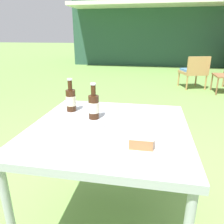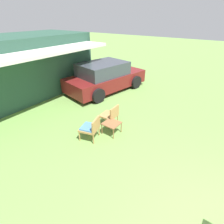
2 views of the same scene
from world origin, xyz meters
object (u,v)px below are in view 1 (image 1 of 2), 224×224
(patio_table, at_px, (109,136))
(cola_bottle_far, at_px, (71,99))
(cola_bottle_near, at_px, (94,106))
(wicker_chair_cushioned, at_px, (194,70))
(cake_on_plate, at_px, (139,142))

(patio_table, distance_m, cola_bottle_far, 0.39)
(cola_bottle_near, xyz_separation_m, cola_bottle_far, (-0.19, 0.11, 0.00))
(wicker_chair_cushioned, xyz_separation_m, cola_bottle_far, (-1.46, -3.91, 0.37))
(cake_on_plate, distance_m, cola_bottle_near, 0.44)
(wicker_chair_cushioned, xyz_separation_m, cola_bottle_near, (-1.27, -4.02, 0.37))
(wicker_chair_cushioned, bearing_deg, cake_on_plate, 60.38)
(wicker_chair_cushioned, height_order, cola_bottle_far, cola_bottle_far)
(patio_table, bearing_deg, wicker_chair_cushioned, 74.27)
(cake_on_plate, bearing_deg, cola_bottle_far, 138.38)
(patio_table, bearing_deg, cola_bottle_near, 137.15)
(cake_on_plate, xyz_separation_m, cola_bottle_far, (-0.48, 0.43, 0.05))
(cake_on_plate, bearing_deg, patio_table, 130.34)
(wicker_chair_cushioned, relative_size, patio_table, 0.82)
(wicker_chair_cushioned, bearing_deg, patio_table, 57.39)
(cake_on_plate, bearing_deg, wicker_chair_cushioned, 77.26)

